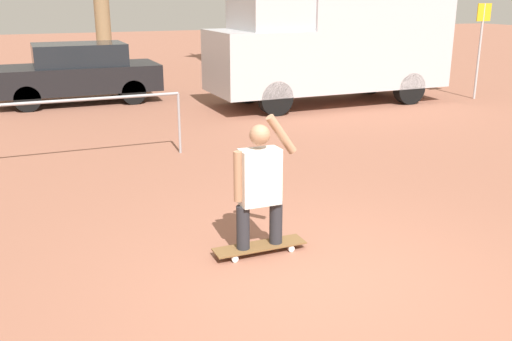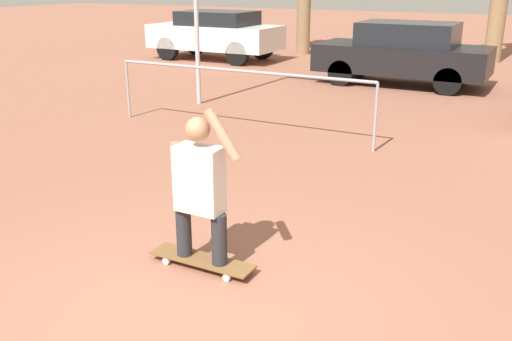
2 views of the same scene
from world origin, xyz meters
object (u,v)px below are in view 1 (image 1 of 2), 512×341
at_px(skateboard, 260,246).
at_px(person_skateboarder, 260,181).
at_px(camper_van, 333,41).
at_px(parked_car_black, 78,72).
at_px(street_sign, 481,39).

relative_size(skateboard, person_skateboarder, 0.71).
distance_m(skateboard, camper_van, 9.23).
bearing_deg(parked_car_black, street_sign, -19.62).
bearing_deg(camper_van, street_sign, -13.97).
height_order(person_skateboarder, street_sign, street_sign).
bearing_deg(parked_car_black, camper_van, -23.07).
height_order(person_skateboarder, parked_car_black, person_skateboarder).
relative_size(camper_van, parked_car_black, 1.49).
distance_m(skateboard, person_skateboarder, 0.74).
bearing_deg(person_skateboarder, skateboard, -0.00).
height_order(skateboard, street_sign, street_sign).
height_order(parked_car_black, street_sign, street_sign).
distance_m(person_skateboarder, camper_van, 9.14).
xyz_separation_m(parked_car_black, street_sign, (9.77, -3.48, 0.79)).
bearing_deg(camper_van, parked_car_black, 156.93).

